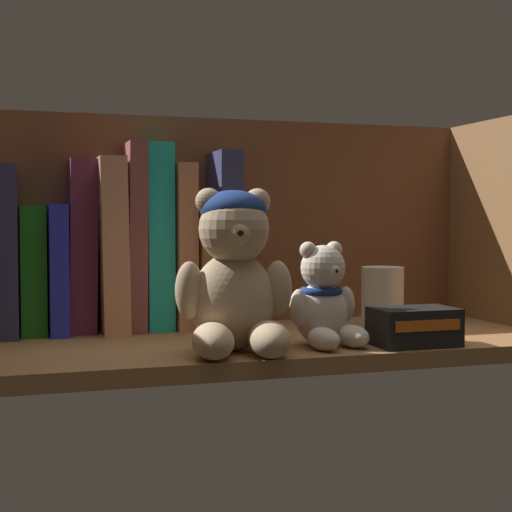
# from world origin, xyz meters

# --- Properties ---
(shelf_board) EXTENTS (0.73, 0.30, 0.02)m
(shelf_board) POSITION_xyz_m (0.00, 0.00, 0.01)
(shelf_board) COLOR olive
(shelf_board) RESTS_ON ground
(shelf_back_panel) EXTENTS (0.76, 0.01, 0.31)m
(shelf_back_panel) POSITION_xyz_m (0.00, 0.16, 0.16)
(shelf_back_panel) COLOR brown
(shelf_back_panel) RESTS_ON ground
(book_1) EXTENTS (0.03, 0.14, 0.22)m
(book_1) POSITION_xyz_m (-0.30, 0.13, 0.13)
(book_1) COLOR navy
(book_1) RESTS_ON shelf_board
(book_2) EXTENTS (0.03, 0.11, 0.17)m
(book_2) POSITION_xyz_m (-0.27, 0.13, 0.10)
(book_2) COLOR #1B6F1A
(book_2) RESTS_ON shelf_board
(book_3) EXTENTS (0.02, 0.13, 0.17)m
(book_3) POSITION_xyz_m (-0.24, 0.13, 0.10)
(book_3) COLOR #262DCB
(book_3) RESTS_ON shelf_board
(book_4) EXTENTS (0.04, 0.10, 0.23)m
(book_4) POSITION_xyz_m (-0.21, 0.13, 0.13)
(book_4) COLOR #5F2742
(book_4) RESTS_ON shelf_board
(book_5) EXTENTS (0.04, 0.15, 0.23)m
(book_5) POSITION_xyz_m (-0.17, 0.13, 0.13)
(book_5) COLOR tan
(book_5) RESTS_ON shelf_board
(book_6) EXTENTS (0.03, 0.12, 0.25)m
(book_6) POSITION_xyz_m (-0.14, 0.13, 0.14)
(book_6) COLOR brown
(book_6) RESTS_ON shelf_board
(book_7) EXTENTS (0.03, 0.10, 0.25)m
(book_7) POSITION_xyz_m (-0.11, 0.13, 0.14)
(book_7) COLOR #1EBFAC
(book_7) RESTS_ON shelf_board
(book_8) EXTENTS (0.03, 0.12, 0.22)m
(book_8) POSITION_xyz_m (-0.07, 0.13, 0.13)
(book_8) COLOR #C2784E
(book_8) RESTS_ON shelf_board
(book_9) EXTENTS (0.03, 0.14, 0.17)m
(book_9) POSITION_xyz_m (-0.04, 0.13, 0.11)
(book_9) COLOR brown
(book_9) RESTS_ON shelf_board
(book_10) EXTENTS (0.03, 0.13, 0.24)m
(book_10) POSITION_xyz_m (-0.01, 0.13, 0.14)
(book_10) COLOR navy
(book_10) RESTS_ON shelf_board
(teddy_bear_larger) EXTENTS (0.14, 0.14, 0.18)m
(teddy_bear_larger) POSITION_xyz_m (-0.06, -0.09, 0.11)
(teddy_bear_larger) COLOR tan
(teddy_bear_larger) RESTS_ON shelf_board
(teddy_bear_smaller) EXTENTS (0.09, 0.10, 0.12)m
(teddy_bear_smaller) POSITION_xyz_m (0.06, -0.08, 0.07)
(teddy_bear_smaller) COLOR beige
(teddy_bear_smaller) RESTS_ON shelf_board
(pillar_candle) EXTENTS (0.06, 0.06, 0.08)m
(pillar_candle) POSITION_xyz_m (0.20, 0.04, 0.06)
(pillar_candle) COLOR silver
(pillar_candle) RESTS_ON shelf_board
(small_product_box) EXTENTS (0.10, 0.07, 0.04)m
(small_product_box) POSITION_xyz_m (0.16, -0.11, 0.04)
(small_product_box) COLOR black
(small_product_box) RESTS_ON shelf_board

